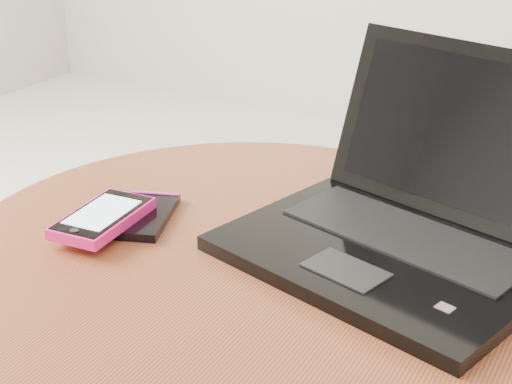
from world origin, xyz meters
The scene contains 4 objects.
table centered at (0.06, 0.02, 0.43)m, with size 0.69×0.69×0.55m.
laptop centered at (0.22, 0.09, 0.59)m, with size 0.39×0.37×0.21m.
phone_black centered at (-0.08, 0.02, 0.56)m, with size 0.10×0.13×0.01m.
phone_pink centered at (-0.11, -0.03, 0.57)m, with size 0.08×0.13×0.02m.
Camera 1 is at (0.45, -0.66, 0.97)m, focal length 54.96 mm.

